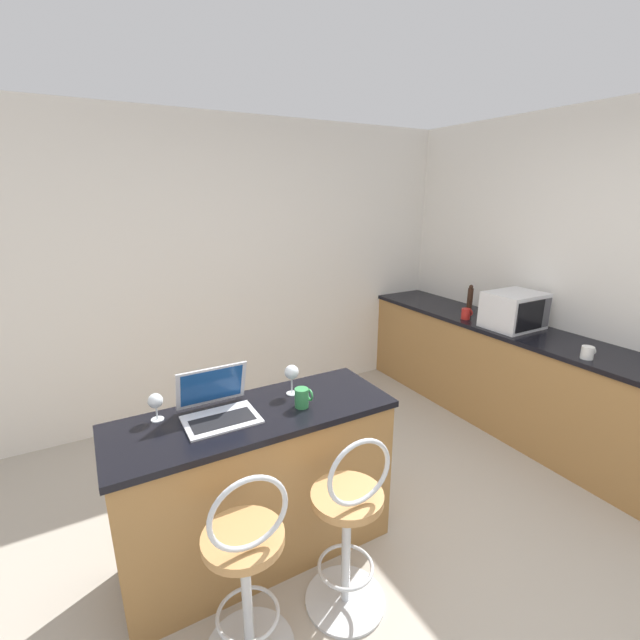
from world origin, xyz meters
name	(u,v)px	position (x,y,z in m)	size (l,w,h in m)	color
ground_plane	(415,604)	(0.00, 0.00, 0.00)	(20.00, 20.00, 0.00)	#ADA393
wall_back	(236,270)	(0.00, 2.51, 1.30)	(12.00, 0.06, 2.60)	silver
breakfast_bar	(258,485)	(-0.55, 0.69, 0.44)	(1.46, 0.53, 0.88)	#9E703D
counter_right	(507,375)	(1.88, 0.99, 0.44)	(0.58, 3.01, 0.88)	#9E703D
bar_stool_near	(247,575)	(-0.80, 0.17, 0.45)	(0.40, 0.40, 0.97)	silver
bar_stool_far	(349,530)	(-0.29, 0.17, 0.45)	(0.40, 0.40, 0.97)	silver
laptop	(217,404)	(-0.72, 0.75, 0.94)	(0.36, 0.31, 0.25)	silver
microwave	(514,310)	(1.86, 0.99, 1.03)	(0.45, 0.36, 0.30)	silver
wine_glass_tall	(155,402)	(-0.99, 0.85, 0.98)	(0.07, 0.07, 0.14)	silver
mug_white	(588,352)	(1.70, 0.28, 0.93)	(0.10, 0.08, 0.09)	white
mug_red	(466,314)	(1.72, 1.36, 0.93)	(0.10, 0.08, 0.10)	red
pepper_mill	(470,300)	(1.90, 1.49, 1.01)	(0.05, 0.05, 0.27)	#331E14
mug_green	(302,398)	(-0.30, 0.62, 0.93)	(0.09, 0.07, 0.10)	#338447
wine_glass_short	(292,373)	(-0.28, 0.78, 1.01)	(0.08, 0.08, 0.17)	silver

